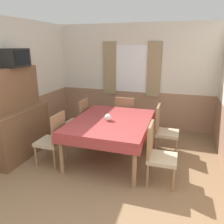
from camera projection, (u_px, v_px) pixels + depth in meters
The scene contains 11 objects.
wall_back at pixel (134, 77), 5.52m from camera, with size 4.35×0.09×2.60m.
wall_left at pixel (17, 86), 4.38m from camera, with size 0.05×4.14×2.60m.
dining_table at pixel (111, 125), 4.06m from camera, with size 1.42×1.78×0.77m.
chair_head_window at pixel (126, 116), 5.11m from camera, with size 0.44×0.44×0.97m.
chair_right_far at pixel (163, 129), 4.32m from camera, with size 0.44×0.44×0.97m.
chair_left_near at pixel (53, 138), 3.89m from camera, with size 0.44×0.44×0.97m.
chair_right_near at pixel (158, 153), 3.36m from camera, with size 0.44×0.44×0.97m.
chair_left_far at pixel (79, 120), 4.85m from camera, with size 0.44×0.44×0.97m.
sideboard at pixel (18, 120), 4.14m from camera, with size 0.46×1.34×1.71m.
tv at pixel (16, 58), 3.89m from camera, with size 0.29×0.48×0.33m.
vase at pixel (108, 117), 3.95m from camera, with size 0.13×0.13×0.13m.
Camera 1 is at (1.13, -1.69, 2.09)m, focal length 35.00 mm.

